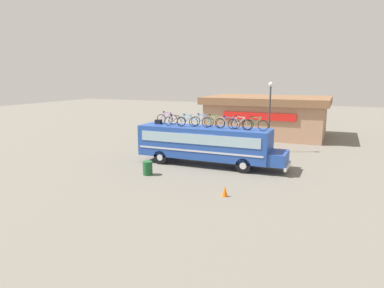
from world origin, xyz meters
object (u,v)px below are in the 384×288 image
(rooftop_bicycle_6, at_px, (228,123))
(rooftop_bicycle_3, at_px, (187,121))
(rooftop_bicycle_5, at_px, (213,122))
(luggage_bag_1, at_px, (158,122))
(traffic_cone, at_px, (225,191))
(rooftop_bicycle_7, at_px, (240,124))
(rooftop_bicycle_8, at_px, (256,125))
(rooftop_bicycle_1, at_px, (167,119))
(rooftop_bicycle_2, at_px, (175,121))
(bus, at_px, (206,143))
(trash_bin, at_px, (148,168))
(street_lamp, at_px, (270,108))
(rooftop_bicycle_4, at_px, (202,121))

(rooftop_bicycle_6, bearing_deg, rooftop_bicycle_3, -176.67)
(rooftop_bicycle_3, relative_size, rooftop_bicycle_5, 0.98)
(luggage_bag_1, bearing_deg, rooftop_bicycle_6, -2.63)
(traffic_cone, bearing_deg, rooftop_bicycle_7, 98.46)
(rooftop_bicycle_8, bearing_deg, traffic_cone, -92.17)
(rooftop_bicycle_1, relative_size, rooftop_bicycle_2, 1.03)
(bus, xyz_separation_m, rooftop_bicycle_5, (0.55, -0.16, 1.55))
(bus, relative_size, rooftop_bicycle_8, 6.29)
(traffic_cone, bearing_deg, rooftop_bicycle_5, 115.64)
(trash_bin, bearing_deg, street_lamp, 60.14)
(luggage_bag_1, distance_m, rooftop_bicycle_2, 1.82)
(luggage_bag_1, height_order, rooftop_bicycle_8, rooftop_bicycle_8)
(rooftop_bicycle_8, bearing_deg, rooftop_bicycle_7, -177.05)
(rooftop_bicycle_1, relative_size, rooftop_bicycle_7, 1.03)
(rooftop_bicycle_3, bearing_deg, rooftop_bicycle_5, 0.70)
(rooftop_bicycle_1, bearing_deg, rooftop_bicycle_4, -1.76)
(trash_bin, bearing_deg, rooftop_bicycle_1, 99.74)
(bus, height_order, rooftop_bicycle_1, rooftop_bicycle_1)
(street_lamp, bearing_deg, rooftop_bicycle_6, -104.90)
(rooftop_bicycle_6, bearing_deg, rooftop_bicycle_7, -13.64)
(rooftop_bicycle_7, height_order, traffic_cone, rooftop_bicycle_7)
(rooftop_bicycle_1, xyz_separation_m, street_lamp, (6.61, 5.94, 0.58))
(bus, bearing_deg, rooftop_bicycle_4, 151.70)
(traffic_cone, bearing_deg, rooftop_bicycle_1, 136.61)
(rooftop_bicycle_5, xyz_separation_m, trash_bin, (-3.15, -3.79, -2.72))
(rooftop_bicycle_8, distance_m, trash_bin, 7.73)
(rooftop_bicycle_3, xyz_separation_m, rooftop_bicycle_6, (3.02, 0.18, -0.02))
(bus, relative_size, traffic_cone, 19.14)
(luggage_bag_1, relative_size, rooftop_bicycle_7, 0.27)
(bus, distance_m, rooftop_bicycle_3, 2.11)
(rooftop_bicycle_8, xyz_separation_m, street_lamp, (-0.30, 6.44, 0.58))
(rooftop_bicycle_4, distance_m, trash_bin, 5.45)
(luggage_bag_1, relative_size, rooftop_bicycle_2, 0.27)
(luggage_bag_1, bearing_deg, rooftop_bicycle_7, -4.16)
(trash_bin, bearing_deg, rooftop_bicycle_5, 50.28)
(rooftop_bicycle_1, relative_size, trash_bin, 1.96)
(bus, xyz_separation_m, rooftop_bicycle_3, (-1.42, -0.19, 1.54))
(trash_bin, height_order, street_lamp, street_lamp)
(rooftop_bicycle_1, height_order, rooftop_bicycle_7, rooftop_bicycle_1)
(bus, height_order, rooftop_bicycle_2, rooftop_bicycle_2)
(rooftop_bicycle_4, bearing_deg, traffic_cone, -58.68)
(traffic_cone, bearing_deg, rooftop_bicycle_6, 106.30)
(rooftop_bicycle_6, xyz_separation_m, traffic_cone, (1.75, -5.98, -2.86))
(rooftop_bicycle_2, relative_size, rooftop_bicycle_4, 0.97)
(rooftop_bicycle_2, distance_m, street_lamp, 8.73)
(luggage_bag_1, height_order, rooftop_bicycle_7, rooftop_bicycle_7)
(rooftop_bicycle_8, bearing_deg, rooftop_bicycle_4, 174.12)
(rooftop_bicycle_1, bearing_deg, rooftop_bicycle_5, -7.23)
(rooftop_bicycle_5, distance_m, rooftop_bicycle_7, 1.94)
(traffic_cone, bearing_deg, luggage_bag_1, 139.84)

